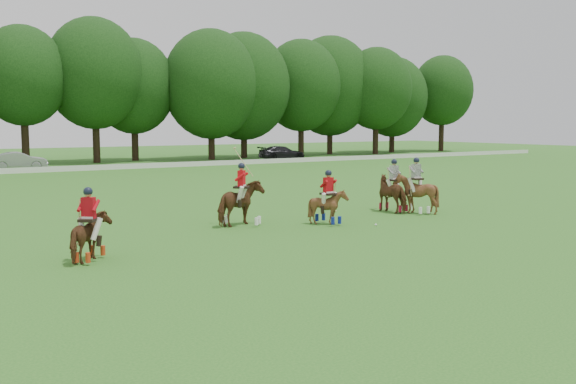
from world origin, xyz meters
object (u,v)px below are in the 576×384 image
polo_stripe_a (394,193)px  polo_red_a (89,235)px  car_right (282,153)px  polo_red_b (242,203)px  polo_ball (376,225)px  car_mid (19,161)px  polo_stripe_b (416,193)px  polo_red_c (328,205)px

polo_stripe_a → polo_red_a: bearing=-168.0°
car_right → polo_stripe_a: polo_stripe_a is taller
polo_red_a → polo_stripe_a: (14.22, 3.01, 0.10)m
polo_red_b → polo_stripe_a: (7.53, -0.22, -0.03)m
polo_red_a → polo_ball: bearing=2.2°
car_right → polo_red_b: bearing=154.4°
car_mid → polo_stripe_a: polo_stripe_a is taller
car_mid → car_right: size_ratio=0.89×
car_mid → polo_stripe_b: 38.85m
polo_red_a → polo_stripe_b: (14.68, 2.11, 0.14)m
polo_red_b → polo_ball: 5.19m
polo_stripe_a → polo_red_c: bearing=-164.2°
polo_red_a → polo_red_b: polo_red_b is taller
polo_red_c → polo_ball: bearing=-45.0°
polo_red_c → polo_red_a: bearing=-169.9°
polo_stripe_b → polo_ball: polo_stripe_b is taller
car_right → polo_red_a: (-31.66, -39.81, 0.02)m
polo_red_a → polo_stripe_b: bearing=8.2°
polo_stripe_a → polo_stripe_b: polo_stripe_b is taller
polo_red_c → polo_stripe_b: (5.01, 0.39, 0.15)m
polo_red_a → polo_ball: (10.98, 0.42, -0.70)m
polo_stripe_b → polo_stripe_a: bearing=117.4°
polo_stripe_a → polo_stripe_b: bearing=-62.6°
polo_red_b → polo_red_c: 3.35m
car_mid → polo_stripe_b: size_ratio=1.85×
polo_ball → polo_red_c: bearing=135.0°
polo_red_b → polo_stripe_b: (7.99, -1.11, 0.01)m
polo_red_a → polo_stripe_b: 14.83m
polo_stripe_a → polo_stripe_b: size_ratio=0.96×
polo_red_a → car_mid: bearing=82.4°
polo_red_c → polo_stripe_b: 5.03m
polo_red_b → polo_ball: (4.29, -2.81, -0.83)m
car_mid → car_right: (26.36, 0.00, -0.01)m
car_right → polo_red_a: size_ratio=2.39×
polo_stripe_b → polo_ball: 4.16m
car_right → polo_red_b: size_ratio=1.72×
polo_stripe_b → polo_red_c: bearing=-175.5°
polo_red_c → polo_stripe_a: size_ratio=0.90×
car_mid → polo_stripe_b: (9.38, -37.70, 0.15)m
car_right → polo_ball: 44.50m
polo_red_c → polo_stripe_b: polo_stripe_b is taller
polo_red_c → polo_ball: polo_red_c is taller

